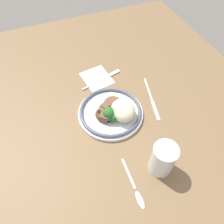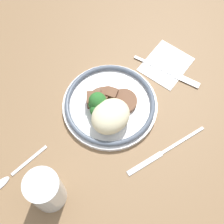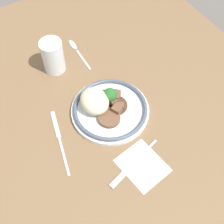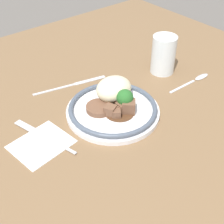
% 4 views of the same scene
% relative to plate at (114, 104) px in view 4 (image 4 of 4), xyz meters
% --- Properties ---
extents(ground_plane, '(8.00, 8.00, 0.00)m').
position_rel_plate_xyz_m(ground_plane, '(-0.04, 0.03, -0.07)').
color(ground_plane, '#5B5651').
extents(dining_table, '(1.33, 1.12, 0.04)m').
position_rel_plate_xyz_m(dining_table, '(-0.04, 0.03, -0.04)').
color(dining_table, brown).
rests_on(dining_table, ground).
extents(napkin, '(0.14, 0.12, 0.00)m').
position_rel_plate_xyz_m(napkin, '(-0.20, 0.01, -0.02)').
color(napkin, white).
rests_on(napkin, dining_table).
extents(plate, '(0.23, 0.23, 0.07)m').
position_rel_plate_xyz_m(plate, '(0.00, 0.00, 0.00)').
color(plate, white).
rests_on(plate, dining_table).
extents(juice_glass, '(0.07, 0.07, 0.11)m').
position_rel_plate_xyz_m(juice_glass, '(0.23, 0.06, 0.03)').
color(juice_glass, orange).
rests_on(juice_glass, dining_table).
extents(fork, '(0.06, 0.18, 0.00)m').
position_rel_plate_xyz_m(fork, '(-0.19, 0.04, -0.02)').
color(fork, silver).
rests_on(fork, napkin).
extents(knife, '(0.21, 0.06, 0.00)m').
position_rel_plate_xyz_m(knife, '(-0.01, 0.16, -0.02)').
color(knife, silver).
rests_on(knife, dining_table).
extents(spoon, '(0.16, 0.02, 0.01)m').
position_rel_plate_xyz_m(spoon, '(0.28, -0.04, -0.02)').
color(spoon, silver).
rests_on(spoon, dining_table).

